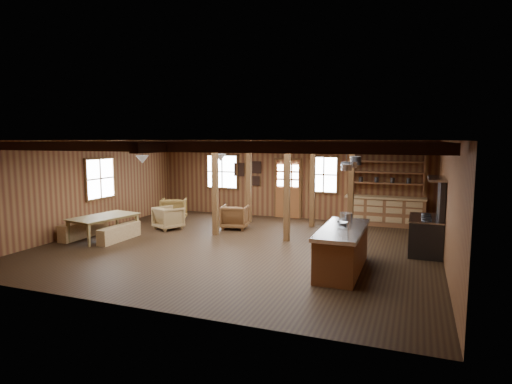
# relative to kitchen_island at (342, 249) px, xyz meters

# --- Properties ---
(room) EXTENTS (10.04, 9.04, 2.84)m
(room) POSITION_rel_kitchen_island_xyz_m (-2.90, 1.19, 0.92)
(room) COLOR black
(room) RESTS_ON ground
(ceiling_joists) EXTENTS (9.80, 8.82, 0.18)m
(ceiling_joists) POSITION_rel_kitchen_island_xyz_m (-2.90, 1.37, 2.20)
(ceiling_joists) COLOR black
(ceiling_joists) RESTS_ON ceiling
(timber_posts) EXTENTS (3.95, 2.35, 2.80)m
(timber_posts) POSITION_rel_kitchen_island_xyz_m (-2.38, 3.27, 0.92)
(timber_posts) COLOR #452513
(timber_posts) RESTS_ON floor
(back_door) EXTENTS (1.02, 0.08, 2.15)m
(back_door) POSITION_rel_kitchen_island_xyz_m (-2.90, 5.64, 0.40)
(back_door) COLOR brown
(back_door) RESTS_ON floor
(window_back_left) EXTENTS (1.32, 0.06, 1.32)m
(window_back_left) POSITION_rel_kitchen_island_xyz_m (-5.50, 5.65, 1.12)
(window_back_left) COLOR white
(window_back_left) RESTS_ON wall_back
(window_back_right) EXTENTS (1.02, 0.06, 1.32)m
(window_back_right) POSITION_rel_kitchen_island_xyz_m (-1.60, 5.65, 1.12)
(window_back_right) COLOR white
(window_back_right) RESTS_ON wall_back
(window_left) EXTENTS (0.14, 1.24, 1.32)m
(window_left) POSITION_rel_kitchen_island_xyz_m (-7.86, 1.69, 1.12)
(window_left) COLOR white
(window_left) RESTS_ON wall_back
(notice_boards) EXTENTS (1.08, 0.03, 0.90)m
(notice_boards) POSITION_rel_kitchen_island_xyz_m (-4.40, 5.65, 1.16)
(notice_boards) COLOR silver
(notice_boards) RESTS_ON wall_back
(back_counter) EXTENTS (2.55, 0.60, 2.45)m
(back_counter) POSITION_rel_kitchen_island_xyz_m (0.50, 5.40, 0.12)
(back_counter) COLOR brown
(back_counter) RESTS_ON floor
(pendant_lamps) EXTENTS (1.86, 2.36, 0.66)m
(pendant_lamps) POSITION_rel_kitchen_island_xyz_m (-5.15, 2.19, 1.77)
(pendant_lamps) COLOR #2A2B2D
(pendant_lamps) RESTS_ON ceiling
(pot_rack) EXTENTS (0.35, 3.00, 0.45)m
(pot_rack) POSITION_rel_kitchen_island_xyz_m (-0.03, 1.46, 1.81)
(pot_rack) COLOR #2A2B2D
(pot_rack) RESTS_ON ceiling
(kitchen_island) EXTENTS (0.89, 2.50, 1.20)m
(kitchen_island) POSITION_rel_kitchen_island_xyz_m (0.00, 0.00, 0.00)
(kitchen_island) COLOR brown
(kitchen_island) RESTS_ON floor
(step_stool) EXTENTS (0.52, 0.39, 0.43)m
(step_stool) POSITION_rel_kitchen_island_xyz_m (0.10, 0.70, -0.26)
(step_stool) COLOR olive
(step_stool) RESTS_ON floor
(commercial_range) EXTENTS (0.79, 1.54, 1.90)m
(commercial_range) POSITION_rel_kitchen_island_xyz_m (1.75, 2.18, 0.14)
(commercial_range) COLOR #2A2B2D
(commercial_range) RESTS_ON floor
(dining_table) EXTENTS (1.37, 2.03, 0.66)m
(dining_table) POSITION_rel_kitchen_island_xyz_m (-6.80, 0.58, -0.15)
(dining_table) COLOR olive
(dining_table) RESTS_ON floor
(bench_wall) EXTENTS (0.32, 1.71, 0.47)m
(bench_wall) POSITION_rel_kitchen_island_xyz_m (-7.55, 0.58, -0.24)
(bench_wall) COLOR olive
(bench_wall) RESTS_ON floor
(bench_aisle) EXTENTS (0.29, 1.55, 0.43)m
(bench_aisle) POSITION_rel_kitchen_island_xyz_m (-6.30, 0.58, -0.26)
(bench_aisle) COLOR olive
(bench_aisle) RESTS_ON floor
(armchair_a) EXTENTS (1.11, 1.12, 0.78)m
(armchair_a) POSITION_rel_kitchen_island_xyz_m (-6.47, 3.73, -0.09)
(armchair_a) COLOR brown
(armchair_a) RESTS_ON floor
(armchair_b) EXTENTS (0.94, 0.96, 0.75)m
(armchair_b) POSITION_rel_kitchen_island_xyz_m (-3.92, 3.21, -0.10)
(armchair_b) COLOR brown
(armchair_b) RESTS_ON floor
(armchair_c) EXTENTS (1.03, 1.04, 0.71)m
(armchair_c) POSITION_rel_kitchen_island_xyz_m (-5.85, 2.40, -0.12)
(armchair_c) COLOR olive
(armchair_c) RESTS_ON floor
(counter_pot) EXTENTS (0.30, 0.30, 0.18)m
(counter_pot) POSITION_rel_kitchen_island_xyz_m (-0.07, 0.86, 0.55)
(counter_pot) COLOR #B7BABE
(counter_pot) RESTS_ON kitchen_island
(bowl) EXTENTS (0.29, 0.29, 0.06)m
(bowl) POSITION_rel_kitchen_island_xyz_m (-0.07, 0.32, 0.49)
(bowl) COLOR silver
(bowl) RESTS_ON kitchen_island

